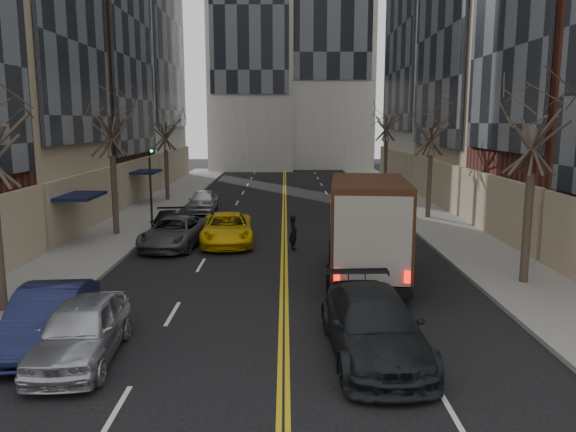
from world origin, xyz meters
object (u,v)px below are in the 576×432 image
observer_sedan (374,325)px  taxi (227,229)px  ups_truck (367,229)px  pedestrian (293,233)px

observer_sedan → taxi: (-5.11, 13.36, -0.08)m
ups_truck → pedestrian: ups_truck is taller
ups_truck → pedestrian: bearing=123.7°
observer_sedan → ups_truck: bearing=80.5°
pedestrian → taxi: bearing=51.1°
ups_truck → taxi: ups_truck is taller
observer_sedan → taxi: observer_sedan is taller
taxi → pedestrian: (3.24, -1.31, 0.08)m
observer_sedan → taxi: size_ratio=1.08×
taxi → pedestrian: size_ratio=3.25×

